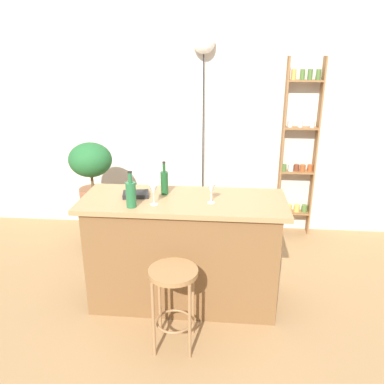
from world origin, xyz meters
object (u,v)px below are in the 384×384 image
(spice_shelf, at_px, (298,152))
(wine_glass_left, at_px, (154,191))
(plant_stool, at_px, (96,224))
(cookbook, at_px, (136,194))
(bottle_sauce_amber, at_px, (164,182))
(wine_glass_center, at_px, (211,189))
(pendant_globe_light, at_px, (204,45))
(bar_stool, at_px, (173,289))
(potted_plant, at_px, (91,167))
(bottle_soda_blue, at_px, (131,194))

(spice_shelf, bearing_deg, wine_glass_left, -129.98)
(spice_shelf, xyz_separation_m, plant_stool, (-2.28, -0.55, -0.76))
(cookbook, bearing_deg, bottle_sauce_amber, 7.03)
(wine_glass_center, relative_size, pendant_globe_light, 0.07)
(plant_stool, bearing_deg, spice_shelf, 13.46)
(bar_stool, xyz_separation_m, wine_glass_center, (0.24, 0.52, 0.59))
(potted_plant, distance_m, cookbook, 1.17)
(plant_stool, xyz_separation_m, bottle_soda_blue, (0.73, -1.17, 0.82))
(bar_stool, xyz_separation_m, spice_shelf, (1.18, 2.09, 0.53))
(plant_stool, bearing_deg, bottle_soda_blue, -57.96)
(wine_glass_center, bearing_deg, plant_stool, 142.57)
(wine_glass_center, distance_m, pendant_globe_light, 1.95)
(cookbook, bearing_deg, bottle_soda_blue, -96.25)
(potted_plant, xyz_separation_m, bottle_soda_blue, (0.73, -1.17, 0.14))
(spice_shelf, bearing_deg, plant_stool, -166.54)
(potted_plant, relative_size, cookbook, 3.31)
(potted_plant, bearing_deg, bottle_soda_blue, -57.96)
(wine_glass_center, xyz_separation_m, cookbook, (-0.63, 0.09, -0.10))
(spice_shelf, relative_size, cookbook, 9.79)
(cookbook, distance_m, pendant_globe_light, 1.98)
(plant_stool, relative_size, pendant_globe_light, 0.21)
(bottle_soda_blue, bearing_deg, potted_plant, 122.04)
(bottle_sauce_amber, bearing_deg, spice_shelf, 46.34)
(bar_stool, bearing_deg, spice_shelf, 60.60)
(plant_stool, distance_m, bottle_sauce_amber, 1.51)
(wine_glass_center, bearing_deg, spice_shelf, 59.19)
(cookbook, bearing_deg, spice_shelf, 31.94)
(bar_stool, bearing_deg, wine_glass_left, 115.20)
(spice_shelf, xyz_separation_m, wine_glass_center, (-0.94, -1.57, 0.06))
(spice_shelf, xyz_separation_m, pendant_globe_light, (-1.11, 0.03, 1.16))
(plant_stool, height_order, wine_glass_center, wine_glass_center)
(potted_plant, height_order, bottle_soda_blue, bottle_soda_blue)
(potted_plant, height_order, bottle_sauce_amber, bottle_sauce_amber)
(bottle_soda_blue, distance_m, wine_glass_left, 0.18)
(bottle_soda_blue, height_order, wine_glass_left, bottle_soda_blue)
(bar_stool, bearing_deg, pendant_globe_light, 88.11)
(wine_glass_left, bearing_deg, plant_stool, 129.02)
(bottle_sauce_amber, xyz_separation_m, wine_glass_center, (0.40, -0.17, 0.01))
(cookbook, height_order, pendant_globe_light, pendant_globe_light)
(bar_stool, distance_m, spice_shelf, 2.45)
(spice_shelf, height_order, wine_glass_left, spice_shelf)
(wine_glass_left, height_order, cookbook, wine_glass_left)
(spice_shelf, height_order, wine_glass_center, spice_shelf)
(potted_plant, distance_m, wine_glass_center, 1.69)
(wine_glass_center, bearing_deg, bottle_sauce_amber, 157.05)
(pendant_globe_light, bearing_deg, bottle_soda_blue, -104.20)
(cookbook, bearing_deg, bar_stool, -68.61)
(bottle_soda_blue, bearing_deg, bar_stool, -45.37)
(spice_shelf, bearing_deg, wine_glass_center, -120.81)
(bar_stool, xyz_separation_m, bottle_sauce_amber, (-0.16, 0.69, 0.58))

